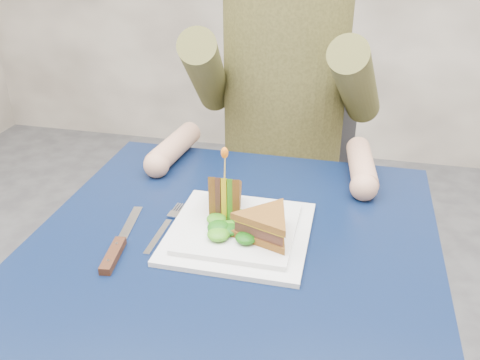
% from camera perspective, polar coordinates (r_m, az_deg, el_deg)
% --- Properties ---
extents(table, '(0.75, 0.75, 0.73)m').
position_cam_1_polar(table, '(1.00, -0.72, -10.35)').
color(table, black).
rests_on(table, ground).
extents(chair, '(0.42, 0.40, 0.93)m').
position_cam_1_polar(chair, '(1.64, 5.06, 1.47)').
color(chair, '#47474C').
rests_on(chair, ground).
extents(diner, '(0.54, 0.59, 0.74)m').
position_cam_1_polar(diner, '(1.40, 5.01, 13.22)').
color(diner, '#4D4923').
rests_on(diner, chair).
extents(plate, '(0.26, 0.26, 0.02)m').
position_cam_1_polar(plate, '(0.96, -0.09, -5.73)').
color(plate, white).
rests_on(plate, table).
extents(sandwich_flat, '(0.16, 0.16, 0.05)m').
position_cam_1_polar(sandwich_flat, '(0.91, 2.95, -5.12)').
color(sandwich_flat, brown).
rests_on(sandwich_flat, plate).
extents(sandwich_upright, '(0.08, 0.13, 0.13)m').
position_cam_1_polar(sandwich_upright, '(0.98, -1.66, -1.82)').
color(sandwich_upright, brown).
rests_on(sandwich_upright, plate).
extents(fork, '(0.02, 0.18, 0.01)m').
position_cam_1_polar(fork, '(0.99, -8.53, -5.38)').
color(fork, silver).
rests_on(fork, table).
extents(knife, '(0.05, 0.22, 0.02)m').
position_cam_1_polar(knife, '(0.94, -13.71, -7.55)').
color(knife, silver).
rests_on(knife, table).
extents(toothpick, '(0.01, 0.01, 0.06)m').
position_cam_1_polar(toothpick, '(0.95, -1.72, 1.54)').
color(toothpick, tan).
rests_on(toothpick, sandwich_upright).
extents(toothpick_frill, '(0.01, 0.01, 0.02)m').
position_cam_1_polar(toothpick_frill, '(0.94, -1.74, 3.07)').
color(toothpick_frill, orange).
rests_on(toothpick_frill, sandwich_upright).
extents(lettuce_spill, '(0.15, 0.13, 0.02)m').
position_cam_1_polar(lettuce_spill, '(0.95, 0.34, -4.39)').
color(lettuce_spill, '#337A14').
rests_on(lettuce_spill, plate).
extents(onion_ring, '(0.04, 0.04, 0.02)m').
position_cam_1_polar(onion_ring, '(0.94, 0.87, -4.36)').
color(onion_ring, '#9E4C7A').
rests_on(onion_ring, plate).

